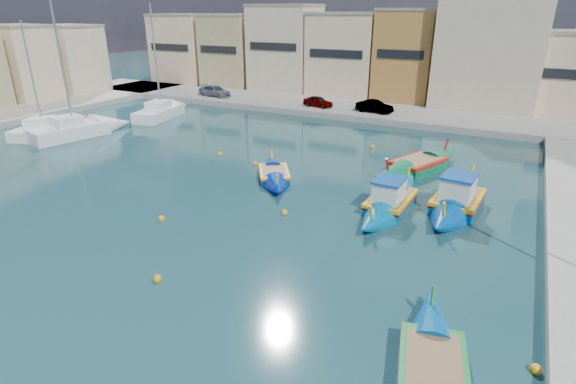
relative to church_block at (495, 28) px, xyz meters
The scene contains 14 objects.
ground 42.08m from the church_block, 104.04° to the right, with size 160.00×160.00×0.00m, color #153C41.
north_quay 15.16m from the church_block, 141.34° to the right, with size 80.00×8.00×0.60m, color gray.
north_townhouses 4.81m from the church_block, 169.17° to the right, with size 83.20×7.87×10.19m.
church_block is the anchor object (origin of this frame).
parked_cars 23.05m from the church_block, 154.29° to the right, with size 23.66×2.22×1.24m.
luzzu_turquoise_cabin 31.54m from the church_block, 92.88° to the right, with size 2.27×9.03×2.88m.
luzzu_blue_cabin 29.92m from the church_block, 86.61° to the right, with size 2.90×9.19×3.20m.
luzzu_cyan_mid 24.82m from the church_block, 94.05° to the right, with size 5.56×9.59×2.79m.
luzzu_green 31.97m from the church_block, 107.73° to the right, with size 5.28×6.77×2.18m.
luzzu_blue_south 42.92m from the church_block, 85.91° to the right, with size 3.57×8.35×2.35m.
yacht_north 34.58m from the church_block, 148.16° to the right, with size 4.19×9.00×11.59m.
yacht_midnorth 40.62m from the church_block, 137.44° to the right, with size 4.46×9.17×12.49m.
yacht_mid 44.11m from the church_block, 140.38° to the right, with size 4.63×8.30×10.14m.
mooring_buoys 34.39m from the church_block, 103.27° to the right, with size 21.64×22.49×0.36m.
Camera 1 is at (14.00, -12.98, 10.12)m, focal length 28.00 mm.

